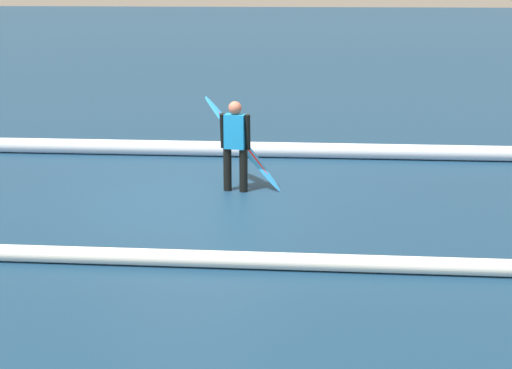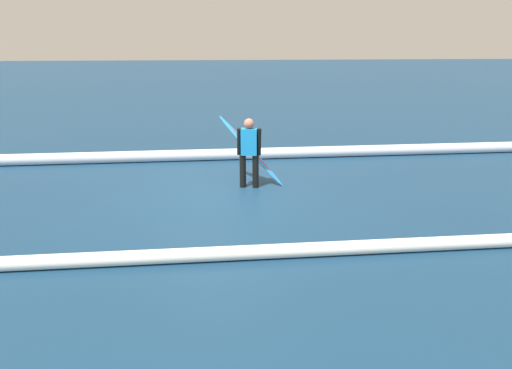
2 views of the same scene
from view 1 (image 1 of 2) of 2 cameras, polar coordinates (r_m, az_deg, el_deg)
The scene contains 5 objects.
ground_plane at distance 12.70m, azimuth -4.89°, elevation -0.85°, with size 152.32×152.32×0.00m, color navy.
surfer at distance 12.76m, azimuth -1.54°, elevation 3.22°, with size 0.51×0.27×1.52m.
surfboard at distance 13.16m, azimuth -1.03°, elevation 3.09°, with size 1.50×0.99×1.51m.
wave_crest_foreground at distance 15.47m, azimuth -3.86°, elevation 2.67°, with size 0.30×0.30×23.79m, color white.
wave_crest_midground at distance 9.63m, azimuth -3.92°, elevation -5.50°, with size 0.21×0.21×18.40m, color white.
Camera 1 is at (-2.03, 12.04, 3.52)m, focal length 54.09 mm.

